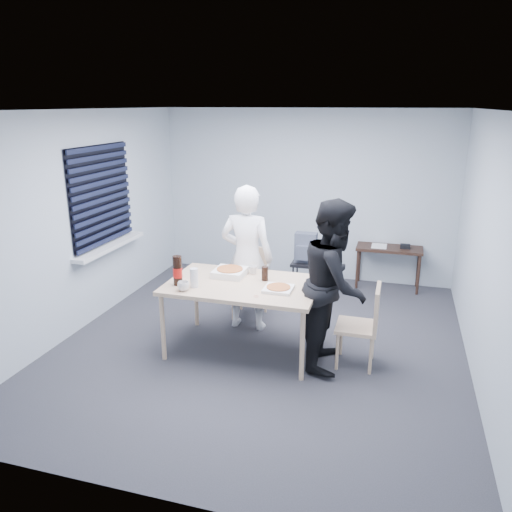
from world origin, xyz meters
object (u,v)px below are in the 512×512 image
(side_table, at_px, (389,252))
(backpack, at_px, (306,248))
(dining_table, at_px, (243,288))
(chair_right, at_px, (366,321))
(mug_b, at_px, (253,270))
(person_black, at_px, (335,284))
(soda_bottle, at_px, (178,271))
(chair_far, at_px, (251,277))
(stool, at_px, (305,269))
(mug_a, at_px, (183,286))
(person_white, at_px, (247,258))

(side_table, distance_m, backpack, 1.33)
(side_table, bearing_deg, dining_table, -120.68)
(chair_right, relative_size, mug_b, 8.90)
(person_black, bearing_deg, soda_bottle, 98.19)
(side_table, relative_size, soda_bottle, 2.95)
(person_black, xyz_separation_m, backpack, (-0.64, 1.80, -0.17))
(chair_far, height_order, stool, chair_far)
(backpack, height_order, mug_a, backpack)
(chair_right, distance_m, mug_a, 1.92)
(soda_bottle, bearing_deg, chair_far, 69.97)
(dining_table, relative_size, mug_a, 13.25)
(person_black, bearing_deg, chair_far, 50.05)
(dining_table, height_order, mug_b, mug_b)
(mug_a, bearing_deg, soda_bottle, 131.29)
(dining_table, height_order, mug_a, mug_a)
(mug_b, bearing_deg, chair_right, -13.70)
(chair_far, bearing_deg, side_table, 41.57)
(chair_right, xyz_separation_m, soda_bottle, (-1.98, -0.26, 0.44))
(person_black, xyz_separation_m, side_table, (0.49, 2.49, -0.33))
(stool, bearing_deg, person_white, -111.96)
(side_table, bearing_deg, mug_a, -124.90)
(mug_a, height_order, soda_bottle, soda_bottle)
(chair_far, distance_m, side_table, 2.25)
(side_table, distance_m, mug_a, 3.51)
(dining_table, xyz_separation_m, mug_b, (0.01, 0.34, 0.11))
(dining_table, bearing_deg, stool, 79.12)
(person_white, height_order, person_black, same)
(backpack, bearing_deg, person_white, -128.11)
(side_table, relative_size, mug_b, 9.50)
(mug_a, relative_size, mug_b, 1.23)
(side_table, bearing_deg, backpack, -148.72)
(side_table, xyz_separation_m, mug_a, (-2.00, -2.87, 0.29))
(dining_table, relative_size, person_black, 0.92)
(soda_bottle, bearing_deg, chair_right, 7.35)
(person_black, relative_size, backpack, 4.19)
(dining_table, bearing_deg, person_black, -0.13)
(side_table, relative_size, stool, 1.86)
(chair_far, distance_m, backpack, 1.00)
(dining_table, height_order, backpack, backpack)
(person_black, distance_m, side_table, 2.56)
(person_white, xyz_separation_m, person_black, (1.13, -0.60, 0.00))
(dining_table, height_order, soda_bottle, soda_bottle)
(mug_a, bearing_deg, stool, 68.28)
(backpack, bearing_deg, mug_a, -127.78)
(chair_right, distance_m, soda_bottle, 2.04)
(person_white, height_order, mug_a, person_white)
(chair_far, height_order, person_black, person_black)
(stool, xyz_separation_m, mug_b, (-0.33, -1.48, 0.44))
(mug_b, distance_m, soda_bottle, 0.89)
(stool, bearing_deg, mug_a, -111.72)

